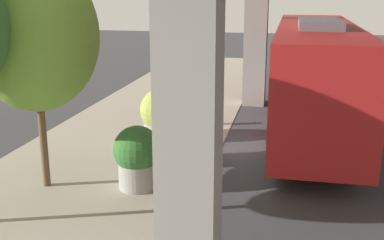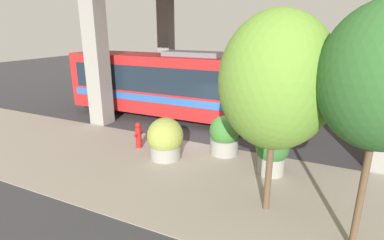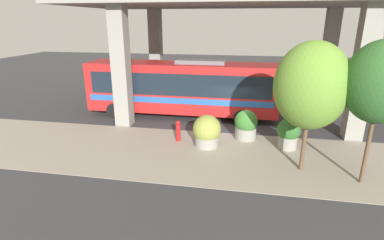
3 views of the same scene
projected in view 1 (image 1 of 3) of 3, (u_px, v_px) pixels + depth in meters
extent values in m
plane|color=#38383A|center=(219.00, 153.00, 14.12)|extent=(80.00, 80.00, 0.00)
cube|color=gray|center=(122.00, 147.00, 14.70)|extent=(6.00, 40.00, 0.02)
cube|color=gray|center=(189.00, 75.00, 6.97)|extent=(0.90, 0.90, 6.95)
cube|color=gray|center=(256.00, 20.00, 19.24)|extent=(0.90, 0.90, 6.95)
cube|color=#B21E1E|center=(314.00, 71.00, 16.26)|extent=(2.50, 12.23, 3.08)
cube|color=#19232D|center=(315.00, 60.00, 16.16)|extent=(2.54, 11.25, 1.35)
cube|color=#2659A5|center=(313.00, 89.00, 16.42)|extent=(2.54, 11.62, 0.37)
cube|color=slate|center=(320.00, 24.00, 14.66)|extent=(1.25, 3.06, 0.24)
cylinder|color=black|center=(281.00, 88.00, 20.92)|extent=(0.28, 1.00, 1.00)
cylinder|color=black|center=(336.00, 90.00, 20.46)|extent=(0.28, 1.00, 1.00)
cylinder|color=black|center=(272.00, 147.00, 13.13)|extent=(0.28, 1.00, 1.00)
cylinder|color=black|center=(362.00, 153.00, 12.67)|extent=(0.28, 1.00, 1.00)
cylinder|color=#B21919|center=(185.00, 113.00, 16.82)|extent=(0.25, 0.25, 0.94)
sphere|color=#B21919|center=(185.00, 98.00, 16.68)|extent=(0.24, 0.24, 0.24)
cylinder|color=#B21919|center=(180.00, 109.00, 16.82)|extent=(0.15, 0.11, 0.11)
cylinder|color=#B21919|center=(191.00, 109.00, 16.75)|extent=(0.15, 0.11, 0.11)
cylinder|color=gray|center=(193.00, 151.00, 13.37)|extent=(1.14, 1.14, 0.65)
sphere|color=#38722D|center=(193.00, 128.00, 13.19)|extent=(1.22, 1.22, 1.22)
sphere|color=#BF334C|center=(198.00, 135.00, 13.11)|extent=(0.40, 0.40, 0.40)
cylinder|color=gray|center=(138.00, 175.00, 11.59)|extent=(0.92, 0.92, 0.67)
sphere|color=#2D6028|center=(137.00, 149.00, 11.42)|extent=(1.15, 1.15, 1.15)
sphere|color=#BF334C|center=(141.00, 159.00, 11.36)|extent=(0.32, 0.32, 0.32)
cylinder|color=gray|center=(163.00, 130.00, 15.47)|extent=(1.20, 1.20, 0.56)
sphere|color=olive|center=(162.00, 110.00, 15.29)|extent=(1.41, 1.41, 1.41)
sphere|color=orange|center=(166.00, 118.00, 15.21)|extent=(0.42, 0.42, 0.42)
cylinder|color=brown|center=(43.00, 131.00, 11.44)|extent=(0.18, 0.18, 2.79)
ellipsoid|color=olive|center=(34.00, 35.00, 10.84)|extent=(2.91, 2.91, 3.50)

